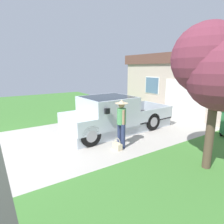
% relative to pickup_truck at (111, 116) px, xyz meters
% --- Properties ---
extents(pickup_truck, '(2.19, 5.08, 1.61)m').
position_rel_pickup_truck_xyz_m(pickup_truck, '(0.00, 0.00, 0.00)').
color(pickup_truck, silver).
rests_on(pickup_truck, ground).
extents(person_with_hat, '(0.49, 0.46, 1.71)m').
position_rel_pickup_truck_xyz_m(person_with_hat, '(1.51, -0.56, 0.26)').
color(person_with_hat, navy).
rests_on(person_with_hat, ground).
extents(handbag, '(0.34, 0.19, 0.43)m').
position_rel_pickup_truck_xyz_m(handbag, '(1.68, -0.84, -0.60)').
color(handbag, beige).
rests_on(handbag, ground).
extents(house_with_garage, '(10.94, 6.44, 3.68)m').
position_rel_pickup_truck_xyz_m(house_with_garage, '(0.32, 7.82, 1.13)').
color(house_with_garage, '#BFAB9B').
rests_on(house_with_garage, ground).
extents(front_yard_tree, '(2.38, 1.99, 3.97)m').
position_rel_pickup_truck_xyz_m(front_yard_tree, '(4.00, 0.61, 2.08)').
color(front_yard_tree, brown).
rests_on(front_yard_tree, ground).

